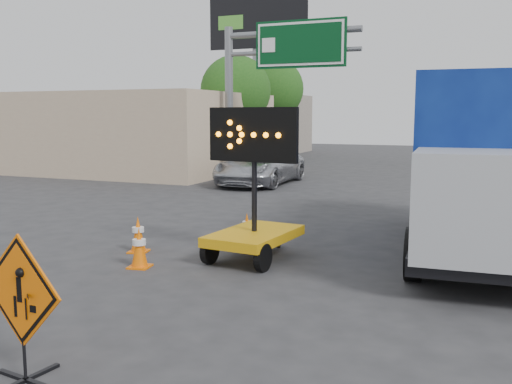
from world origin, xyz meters
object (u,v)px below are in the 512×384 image
Objects in this scene: construction_sign at (21,305)px; box_truck at (479,174)px; arrow_board at (254,226)px; pickup_truck at (260,166)px.

construction_sign is 9.53m from box_truck.
arrow_board is 0.39× the size of box_truck.
construction_sign is 18.32m from pickup_truck.
construction_sign is at bearing -77.37° from pickup_truck.
box_truck reaches higher than construction_sign.
box_truck is (8.86, -9.36, 0.92)m from pickup_truck.
arrow_board is 12.69m from pickup_truck.
box_truck reaches higher than arrow_board.
pickup_truck is (-4.69, 11.80, 0.08)m from arrow_board.
arrow_board is at bearing -69.71° from pickup_truck.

